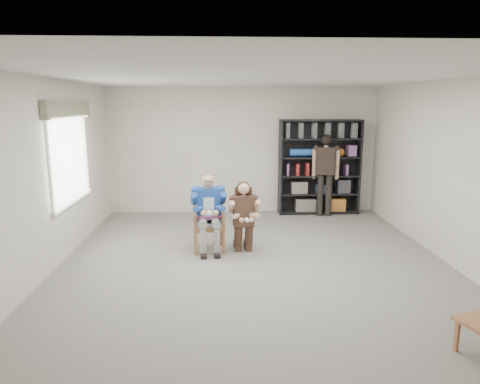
{
  "coord_description": "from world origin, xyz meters",
  "views": [
    {
      "loc": [
        -0.51,
        -6.08,
        2.42
      ],
      "look_at": [
        -0.2,
        0.6,
        1.05
      ],
      "focal_mm": 32.0,
      "sensor_mm": 36.0,
      "label": 1
    }
  ],
  "objects_px": {
    "armchair": "(209,221)",
    "standing_man": "(325,176)",
    "seated_man": "(209,213)",
    "kneeling_woman": "(244,217)",
    "bookshelf": "(319,167)"
  },
  "relations": [
    {
      "from": "armchair",
      "to": "seated_man",
      "type": "height_order",
      "value": "seated_man"
    },
    {
      "from": "kneeling_woman",
      "to": "standing_man",
      "type": "distance_m",
      "value": 3.0
    },
    {
      "from": "bookshelf",
      "to": "armchair",
      "type": "bearing_deg",
      "value": -134.85
    },
    {
      "from": "bookshelf",
      "to": "kneeling_woman",
      "type": "bearing_deg",
      "value": -125.75
    },
    {
      "from": "armchair",
      "to": "seated_man",
      "type": "bearing_deg",
      "value": -4.31
    },
    {
      "from": "kneeling_woman",
      "to": "standing_man",
      "type": "bearing_deg",
      "value": 45.92
    },
    {
      "from": "armchair",
      "to": "standing_man",
      "type": "distance_m",
      "value": 3.33
    },
    {
      "from": "seated_man",
      "to": "bookshelf",
      "type": "xyz_separation_m",
      "value": [
        2.41,
        2.42,
        0.4
      ]
    },
    {
      "from": "seated_man",
      "to": "kneeling_woman",
      "type": "height_order",
      "value": "seated_man"
    },
    {
      "from": "armchair",
      "to": "bookshelf",
      "type": "bearing_deg",
      "value": 40.84
    },
    {
      "from": "armchair",
      "to": "bookshelf",
      "type": "relative_size",
      "value": 0.47
    },
    {
      "from": "seated_man",
      "to": "standing_man",
      "type": "xyz_separation_m",
      "value": [
        2.49,
        2.17,
        0.25
      ]
    },
    {
      "from": "armchair",
      "to": "seated_man",
      "type": "distance_m",
      "value": 0.15
    },
    {
      "from": "armchair",
      "to": "kneeling_woman",
      "type": "height_order",
      "value": "kneeling_woman"
    },
    {
      "from": "seated_man",
      "to": "bookshelf",
      "type": "bearing_deg",
      "value": 40.84
    }
  ]
}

